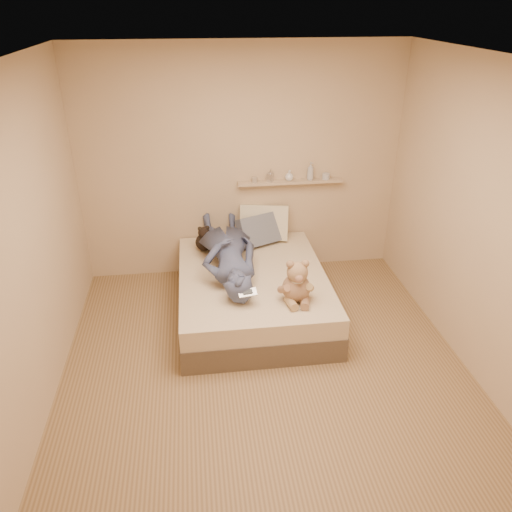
{
  "coord_description": "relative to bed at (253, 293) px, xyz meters",
  "views": [
    {
      "loc": [
        -0.54,
        -3.47,
        2.96
      ],
      "look_at": [
        0.0,
        0.65,
        0.8
      ],
      "focal_mm": 35.0,
      "sensor_mm": 36.0,
      "label": 1
    }
  ],
  "objects": [
    {
      "name": "dark_plush",
      "position": [
        -0.46,
        0.61,
        0.35
      ],
      "size": [
        0.19,
        0.19,
        0.3
      ],
      "color": "black",
      "rests_on": "bed"
    },
    {
      "name": "bed",
      "position": [
        0.0,
        0.0,
        0.0
      ],
      "size": [
        1.5,
        1.9,
        0.45
      ],
      "color": "brown",
      "rests_on": "floor"
    },
    {
      "name": "room",
      "position": [
        0.0,
        -0.93,
        1.08
      ],
      "size": [
        3.8,
        3.8,
        3.8
      ],
      "color": "#92744B",
      "rests_on": "ground"
    },
    {
      "name": "person",
      "position": [
        -0.24,
        0.17,
        0.42
      ],
      "size": [
        0.67,
        1.61,
        0.38
      ],
      "primitive_type": "imported",
      "rotation": [
        0.0,
        0.0,
        3.2
      ],
      "color": "#404565",
      "rests_on": "bed"
    },
    {
      "name": "teddy_bear",
      "position": [
        0.34,
        -0.56,
        0.4
      ],
      "size": [
        0.36,
        0.34,
        0.43
      ],
      "color": "#926D50",
      "rests_on": "bed"
    },
    {
      "name": "wall_shelf",
      "position": [
        0.55,
        0.91,
        0.88
      ],
      "size": [
        1.2,
        0.12,
        0.03
      ],
      "primitive_type": "cube",
      "color": "tan",
      "rests_on": "wall_back"
    },
    {
      "name": "pillow_grey",
      "position": [
        0.17,
        0.69,
        0.4
      ],
      "size": [
        0.57,
        0.45,
        0.37
      ],
      "primitive_type": "cube",
      "rotation": [
        -0.44,
        0.0,
        0.42
      ],
      "color": "slate",
      "rests_on": "bed"
    },
    {
      "name": "pillow_cream",
      "position": [
        0.24,
        0.83,
        0.43
      ],
      "size": [
        0.6,
        0.38,
        0.43
      ],
      "primitive_type": "cube",
      "rotation": [
        -0.3,
        0.0,
        -0.21
      ],
      "color": "beige",
      "rests_on": "bed"
    },
    {
      "name": "game_console",
      "position": [
        -0.12,
        -0.6,
        0.38
      ],
      "size": [
        0.18,
        0.1,
        0.06
      ],
      "color": "#AAADB1",
      "rests_on": "bed"
    },
    {
      "name": "shelf_bottles",
      "position": [
        0.61,
        0.91,
        0.96
      ],
      "size": [
        0.9,
        0.13,
        0.2
      ],
      "color": "#A69B8E",
      "rests_on": "wall_shelf"
    }
  ]
}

